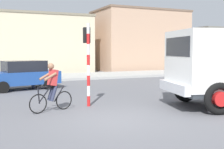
{
  "coord_description": "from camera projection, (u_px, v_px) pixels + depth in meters",
  "views": [
    {
      "loc": [
        -3.71,
        -7.99,
        2.16
      ],
      "look_at": [
        0.96,
        2.5,
        1.2
      ],
      "focal_mm": 46.12,
      "sensor_mm": 36.0,
      "label": 1
    }
  ],
  "objects": [
    {
      "name": "building_mid_block",
      "position": [
        34.0,
        44.0,
        28.95
      ],
      "size": [
        10.86,
        6.96,
        5.68
      ],
      "color": "beige",
      "rests_on": "ground"
    },
    {
      "name": "cyclist",
      "position": [
        52.0,
        87.0,
        10.15
      ],
      "size": [
        1.65,
        0.7,
        1.72
      ],
      "color": "black",
      "rests_on": "ground"
    },
    {
      "name": "ground_plane",
      "position": [
        116.0,
        120.0,
        8.96
      ],
      "size": [
        120.0,
        120.0,
        0.0
      ],
      "primitive_type": "plane",
      "color": "slate"
    },
    {
      "name": "building_set_back",
      "position": [
        223.0,
        48.0,
        38.15
      ],
      "size": [
        12.07,
        7.48,
        4.92
      ],
      "color": "#B2AD9E",
      "rests_on": "ground"
    },
    {
      "name": "car_red_near",
      "position": [
        22.0,
        75.0,
        15.98
      ],
      "size": [
        4.26,
        2.46,
        1.6
      ],
      "color": "#234C9E",
      "rests_on": "ground"
    },
    {
      "name": "traffic_light_pole",
      "position": [
        88.0,
        53.0,
        11.08
      ],
      "size": [
        0.24,
        0.43,
        3.2
      ],
      "color": "red",
      "rests_on": "ground"
    },
    {
      "name": "sidewalk_far",
      "position": [
        37.0,
        78.0,
        22.13
      ],
      "size": [
        80.0,
        5.0,
        0.16
      ],
      "primitive_type": "cube",
      "color": "#ADADA8",
      "rests_on": "ground"
    },
    {
      "name": "pedestrian_near_kerb",
      "position": [
        33.0,
        74.0,
        16.18
      ],
      "size": [
        0.34,
        0.22,
        1.62
      ],
      "color": "#2D334C",
      "rests_on": "ground"
    },
    {
      "name": "building_corner_right",
      "position": [
        139.0,
        41.0,
        32.48
      ],
      "size": [
        9.87,
        6.24,
        6.58
      ],
      "color": "tan",
      "rests_on": "ground"
    }
  ]
}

